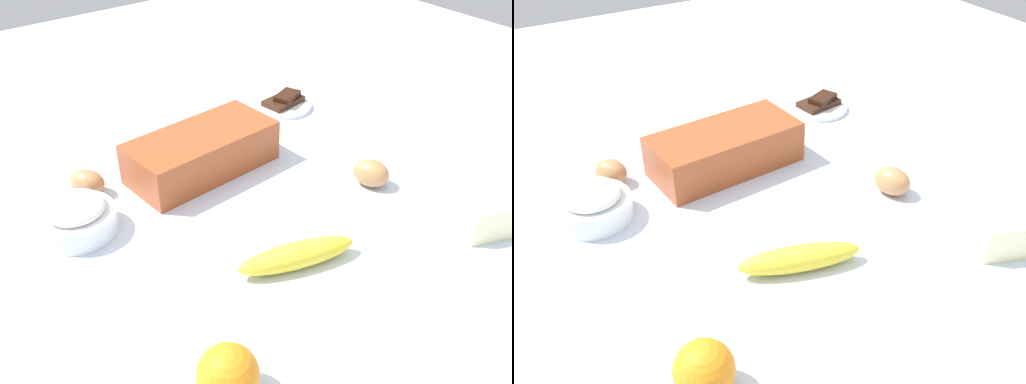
{
  "view_description": "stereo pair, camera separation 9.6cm",
  "coord_description": "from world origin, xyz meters",
  "views": [
    {
      "loc": [
        -0.48,
        -0.63,
        0.59
      ],
      "look_at": [
        0.0,
        0.0,
        0.04
      ],
      "focal_mm": 40.16,
      "sensor_mm": 36.0,
      "label": 1
    },
    {
      "loc": [
        -0.4,
        -0.68,
        0.59
      ],
      "look_at": [
        0.0,
        0.0,
        0.04
      ],
      "focal_mm": 40.16,
      "sensor_mm": 36.0,
      "label": 2
    }
  ],
  "objects": [
    {
      "name": "loaf_pan",
      "position": [
        0.0,
        0.17,
        0.04
      ],
      "size": [
        0.29,
        0.15,
        0.08
      ],
      "rotation": [
        0.0,
        0.0,
        0.08
      ],
      "color": "#9E4723",
      "rests_on": "ground_plane"
    },
    {
      "name": "butter_block",
      "position": [
        0.26,
        -0.27,
        0.03
      ],
      "size": [
        0.11,
        0.09,
        0.06
      ],
      "primitive_type": "cube",
      "rotation": [
        0.0,
        0.0,
        -0.38
      ],
      "color": "#F4EDB2",
      "rests_on": "ground_plane"
    },
    {
      "name": "egg_beside_bowl",
      "position": [
        0.22,
        -0.06,
        0.03
      ],
      "size": [
        0.07,
        0.08,
        0.05
      ],
      "primitive_type": "ellipsoid",
      "rotation": [
        0.0,
        1.57,
        5.02
      ],
      "color": "#B87D4B",
      "rests_on": "ground_plane"
    },
    {
      "name": "ground_plane",
      "position": [
        0.0,
        0.0,
        -0.01
      ],
      "size": [
        2.4,
        2.4,
        0.02
      ],
      "primitive_type": "cube",
      "color": "silver"
    },
    {
      "name": "banana",
      "position": [
        -0.04,
        -0.15,
        0.02
      ],
      "size": [
        0.19,
        0.1,
        0.04
      ],
      "primitive_type": "ellipsoid",
      "rotation": [
        0.0,
        0.0,
        5.99
      ],
      "color": "yellow",
      "rests_on": "ground_plane"
    },
    {
      "name": "flour_bowl",
      "position": [
        -0.26,
        0.13,
        0.03
      ],
      "size": [
        0.13,
        0.13,
        0.07
      ],
      "color": "white",
      "rests_on": "ground_plane"
    },
    {
      "name": "chocolate_plate",
      "position": [
        0.29,
        0.28,
        0.01
      ],
      "size": [
        0.13,
        0.13,
        0.03
      ],
      "color": "white",
      "rests_on": "ground_plane"
    },
    {
      "name": "orange_fruit",
      "position": [
        -0.25,
        -0.27,
        0.04
      ],
      "size": [
        0.08,
        0.08,
        0.08
      ],
      "primitive_type": "sphere",
      "color": "orange",
      "rests_on": "ground_plane"
    },
    {
      "name": "egg_near_butter",
      "position": [
        -0.21,
        0.22,
        0.02
      ],
      "size": [
        0.07,
        0.08,
        0.05
      ],
      "primitive_type": "ellipsoid",
      "rotation": [
        0.0,
        1.57,
        2.11
      ],
      "color": "#B47A49",
      "rests_on": "ground_plane"
    }
  ]
}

